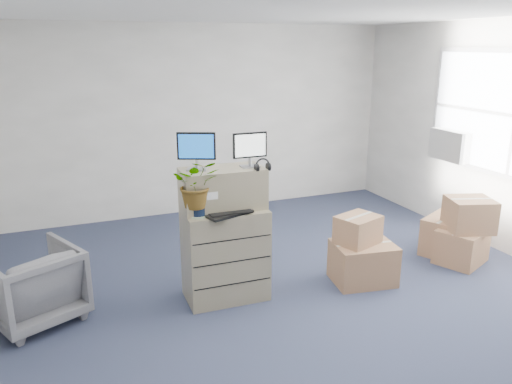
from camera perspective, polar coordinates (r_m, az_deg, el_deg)
ground at (r=4.93m, az=5.84°, el=-13.98°), size 7.00×7.00×0.00m
wall_back at (r=7.61m, az=-6.29°, el=8.13°), size 6.00×0.02×2.80m
ac_unit at (r=7.22m, az=21.42°, el=5.03°), size 0.24×0.60×0.40m
filing_cabinet_lower at (r=5.06m, az=-3.53°, el=-7.07°), size 0.82×0.51×0.94m
filing_cabinet_upper at (r=4.88m, az=-3.82°, el=0.40°), size 0.82×0.42×0.40m
monitor_left at (r=4.75m, az=-6.83°, el=4.90°), size 0.35×0.20×0.36m
monitor_right at (r=4.83m, az=-0.69°, el=5.08°), size 0.34×0.13×0.34m
headphones at (r=4.77m, az=0.75°, el=3.06°), size 0.15×0.02×0.14m
keyboard at (r=4.74m, az=-3.07°, el=-2.48°), size 0.49×0.32×0.02m
mouse at (r=4.93m, az=0.53°, el=-1.63°), size 0.10×0.07×0.03m
water_bottle at (r=4.95m, az=-2.61°, el=-0.21°), size 0.07×0.07×0.26m
phone_dock at (r=4.92m, az=-4.85°, el=-1.50°), size 0.05×0.04×0.11m
external_drive at (r=5.13m, az=0.07°, el=-0.82°), size 0.19×0.16×0.05m
tissue_box at (r=5.09m, az=-0.09°, el=-0.17°), size 0.24×0.16×0.08m
potted_plant at (r=4.66m, az=-6.77°, el=0.23°), size 0.51×0.55×0.45m
office_chair at (r=5.11m, az=-24.15°, el=-9.34°), size 0.99×0.96×0.78m
cardboard_boxes at (r=6.11m, az=18.66°, el=-5.30°), size 2.15×0.96×0.79m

